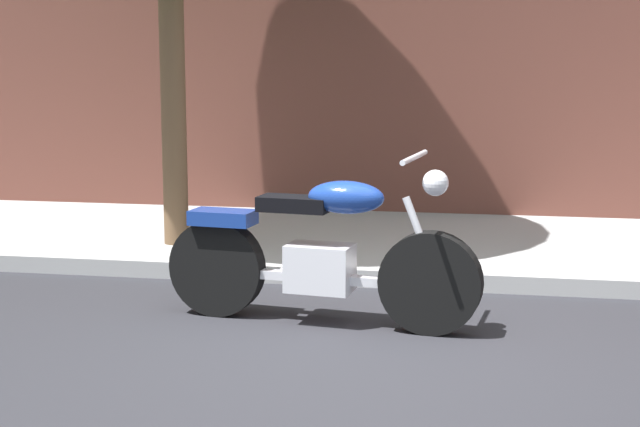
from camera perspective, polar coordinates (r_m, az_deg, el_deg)
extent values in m
plane|color=#28282D|center=(5.79, 2.16, -8.62)|extent=(60.00, 60.00, 0.00)
cube|color=#A5A5A5|center=(8.83, 5.17, -1.88)|extent=(24.75, 2.91, 0.14)
cylinder|color=black|center=(6.20, 6.69, -4.20)|extent=(0.69, 0.22, 0.68)
cylinder|color=black|center=(6.64, -6.24, -3.27)|extent=(0.69, 0.22, 0.68)
cube|color=silver|center=(6.37, 0.00, -3.31)|extent=(0.47, 0.33, 0.32)
cube|color=silver|center=(6.38, 0.00, -3.92)|extent=(1.36, 0.25, 0.06)
ellipsoid|color=navy|center=(6.23, 1.58, 0.99)|extent=(0.55, 0.32, 0.22)
cube|color=black|center=(6.34, -1.55, 0.59)|extent=(0.51, 0.30, 0.10)
cube|color=navy|center=(6.55, -5.89, -0.23)|extent=(0.47, 0.29, 0.10)
cylinder|color=silver|center=(6.15, 6.19, -1.63)|extent=(0.28, 0.08, 0.58)
cylinder|color=silver|center=(6.08, 5.73, 3.40)|extent=(0.12, 0.70, 0.04)
sphere|color=silver|center=(6.08, 6.99, 1.85)|extent=(0.17, 0.17, 0.17)
cylinder|color=silver|center=(6.62, -1.65, -3.71)|extent=(0.80, 0.19, 0.09)
cylinder|color=brown|center=(8.44, -8.90, 8.12)|extent=(0.22, 0.22, 3.24)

